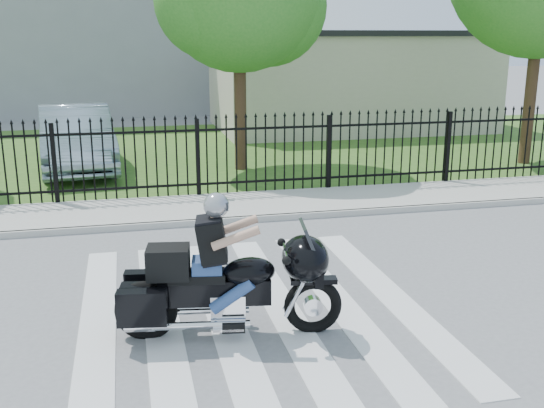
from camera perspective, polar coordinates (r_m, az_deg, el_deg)
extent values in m
plane|color=slate|center=(8.64, -1.82, -9.36)|extent=(120.00, 120.00, 0.00)
cube|color=#ADAAA3|center=(13.29, -6.05, -0.39)|extent=(40.00, 2.00, 0.12)
cube|color=#ADAAA3|center=(12.33, -5.47, -1.59)|extent=(40.00, 0.12, 0.12)
cube|color=#2F571D|center=(20.10, -8.56, 4.62)|extent=(40.00, 12.00, 0.02)
cube|color=black|center=(14.18, -6.59, 1.78)|extent=(26.00, 0.04, 0.05)
cube|color=black|center=(13.96, -6.74, 6.58)|extent=(26.00, 0.04, 0.05)
cylinder|color=#382316|center=(17.06, -2.87, 9.97)|extent=(0.32, 0.32, 4.16)
cylinder|color=#382316|center=(19.24, 22.29, 10.41)|extent=(0.32, 0.32, 4.80)
cube|color=#B8AE99|center=(25.27, 6.79, 10.75)|extent=(10.00, 6.00, 3.50)
cube|color=black|center=(25.21, 6.92, 14.94)|extent=(10.20, 6.20, 0.20)
torus|color=black|center=(7.90, 3.69, -9.08)|extent=(0.73, 0.24, 0.72)
torus|color=black|center=(7.90, -11.23, -9.36)|extent=(0.77, 0.27, 0.76)
cube|color=black|center=(7.75, -5.15, -7.78)|extent=(1.37, 0.46, 0.31)
ellipsoid|color=black|center=(7.66, -2.07, -6.07)|extent=(0.70, 0.51, 0.34)
cube|color=black|center=(7.68, -6.75, -6.44)|extent=(0.72, 0.43, 0.10)
cube|color=silver|center=(7.81, -3.97, -8.96)|extent=(0.46, 0.37, 0.31)
ellipsoid|color=black|center=(7.66, 2.99, -4.92)|extent=(0.67, 0.83, 0.56)
cube|color=black|center=(7.64, -9.29, -5.17)|extent=(0.55, 0.47, 0.37)
cube|color=navy|center=(7.63, -5.83, -5.56)|extent=(0.40, 0.36, 0.19)
sphere|color=#9C9DA3|center=(7.40, -5.02, -0.11)|extent=(0.30, 0.30, 0.30)
imported|color=#8C9FB0|center=(17.94, -17.13, 5.68)|extent=(2.34, 5.33, 1.70)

